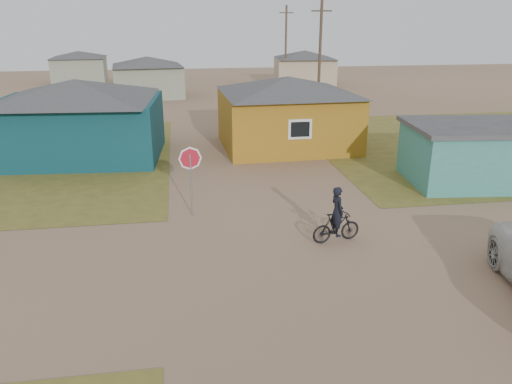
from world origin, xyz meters
TOP-DOWN VIEW (x-y plane):
  - ground at (0.00, 0.00)m, footprint 120.00×120.00m
  - grass_ne at (14.00, 13.00)m, footprint 20.00×18.00m
  - house_teal at (-8.50, 13.50)m, footprint 8.93×7.08m
  - house_yellow at (2.50, 14.00)m, footprint 7.72×6.76m
  - shed_turquoise at (9.50, 6.50)m, footprint 6.71×4.93m
  - house_pale_west at (-6.00, 34.00)m, footprint 7.04×6.15m
  - house_beige_east at (10.00, 40.00)m, footprint 6.95×6.05m
  - house_pale_north at (-14.00, 46.00)m, footprint 6.28×5.81m
  - utility_pole_near at (6.50, 22.00)m, footprint 1.40×0.20m
  - utility_pole_far at (7.50, 38.00)m, footprint 1.40×0.20m
  - stop_sign at (-3.10, 4.49)m, footprint 0.83×0.24m
  - cyclist at (1.43, 1.46)m, footprint 1.71×0.75m

SIDE VIEW (x-z plane):
  - ground at x=0.00m, z-range 0.00..0.00m
  - grass_ne at x=14.00m, z-range 0.00..0.01m
  - cyclist at x=1.43m, z-range -0.25..1.62m
  - shed_turquoise at x=9.50m, z-range 0.01..2.61m
  - house_pale_north at x=-14.00m, z-range 0.05..3.45m
  - house_pale_west at x=-6.00m, z-range 0.06..3.66m
  - house_beige_east at x=10.00m, z-range 0.06..3.66m
  - stop_sign at x=-3.10m, z-range 0.60..3.19m
  - house_yellow at x=2.50m, z-range 0.05..3.95m
  - house_teal at x=-8.50m, z-range 0.05..4.05m
  - utility_pole_near at x=6.50m, z-range 0.14..8.14m
  - utility_pole_far at x=7.50m, z-range 0.14..8.14m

